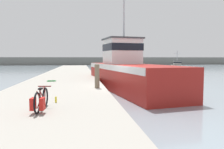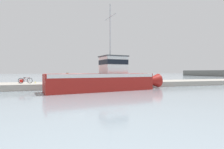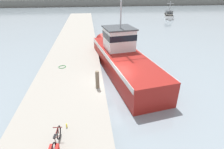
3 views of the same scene
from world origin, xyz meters
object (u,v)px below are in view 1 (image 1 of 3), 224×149
(fishing_boat_main, at_px, (126,71))
(water_bottle_on_curb, at_px, (56,100))
(bicycle_touring, at_px, (40,101))
(boat_green_anchored, at_px, (177,66))
(mooring_post, at_px, (97,76))

(fishing_boat_main, xyz_separation_m, water_bottle_on_curb, (-4.44, -8.17, -0.58))
(fishing_boat_main, xyz_separation_m, bicycle_touring, (-4.78, -9.52, -0.35))
(bicycle_touring, distance_m, water_bottle_on_curb, 1.41)
(boat_green_anchored, xyz_separation_m, bicycle_touring, (-22.68, -39.08, 0.29))
(water_bottle_on_curb, bearing_deg, boat_green_anchored, 59.36)
(bicycle_touring, relative_size, water_bottle_on_curb, 7.50)
(boat_green_anchored, relative_size, water_bottle_on_curb, 35.02)
(fishing_boat_main, height_order, water_bottle_on_curb, fishing_boat_main)
(bicycle_touring, height_order, water_bottle_on_curb, bicycle_touring)
(bicycle_touring, distance_m, mooring_post, 5.68)
(fishing_boat_main, height_order, mooring_post, fishing_boat_main)
(boat_green_anchored, bearing_deg, water_bottle_on_curb, 78.99)
(water_bottle_on_curb, bearing_deg, fishing_boat_main, 61.48)
(boat_green_anchored, relative_size, bicycle_touring, 4.67)
(bicycle_touring, bearing_deg, fishing_boat_main, 67.90)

